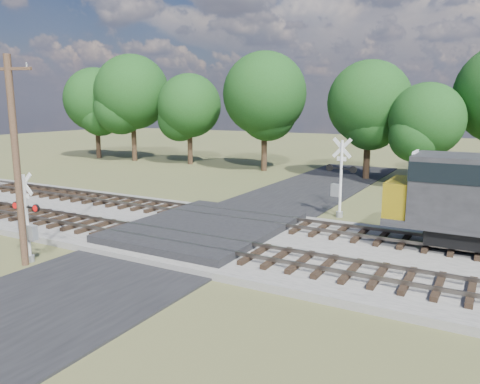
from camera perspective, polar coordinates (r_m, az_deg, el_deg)
The scene contains 10 objects.
ground at distance 23.05m, azimuth -4.75°, elevation -5.57°, with size 160.00×160.00×0.00m, color #4B532C.
ballast_bed at distance 19.98m, azimuth 20.95°, elevation -8.40°, with size 140.00×10.00×0.30m, color gray.
road at distance 23.04m, azimuth -4.75°, elevation -5.48°, with size 7.00×60.00×0.08m, color black.
crossing_panel at distance 23.36m, azimuth -4.08°, elevation -4.54°, with size 7.00×9.00×0.62m, color #262628.
track_near at distance 19.72m, azimuth -0.45°, elevation -7.11°, with size 140.00×2.60×0.33m.
track_far at distance 24.02m, azimuth 5.48°, elevation -3.89°, with size 140.00×2.60×0.33m.
crossing_signal_near at distance 20.99m, azimuth -24.35°, elevation -3.71°, with size 1.52×0.33×3.77m.
crossing_signal_far at distance 27.32m, azimuth 11.98°, elevation 0.90°, with size 1.84×0.43×4.58m.
utility_pole at distance 20.23m, azimuth -25.64°, elevation 3.83°, with size 1.99×0.62×8.29m.
treeline at distance 40.84m, azimuth 18.38°, elevation 10.71°, with size 79.24×11.36×11.86m.
Camera 1 is at (12.43, -18.31, 6.45)m, focal length 35.00 mm.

